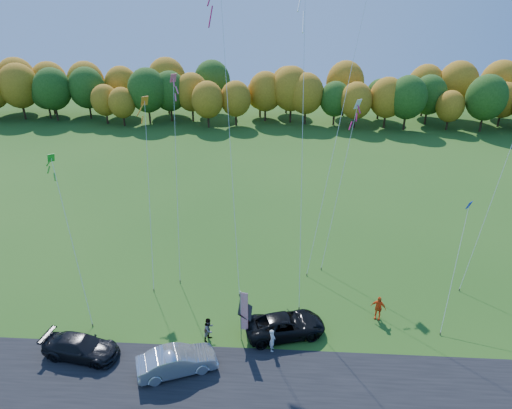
# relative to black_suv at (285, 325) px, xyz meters

# --- Properties ---
(ground) EXTENTS (160.00, 160.00, 0.00)m
(ground) POSITION_rel_black_suv_xyz_m (-2.29, -0.52, -0.74)
(ground) COLOR #214E14
(asphalt_strip) EXTENTS (90.00, 6.00, 0.01)m
(asphalt_strip) POSITION_rel_black_suv_xyz_m (-2.29, -4.52, -0.73)
(asphalt_strip) COLOR black
(asphalt_strip) RESTS_ON ground
(tree_line) EXTENTS (116.00, 12.00, 10.00)m
(tree_line) POSITION_rel_black_suv_xyz_m (-2.29, 54.48, -0.74)
(tree_line) COLOR #1E4711
(tree_line) RESTS_ON ground
(black_suv) EXTENTS (5.78, 3.79, 1.48)m
(black_suv) POSITION_rel_black_suv_xyz_m (0.00, 0.00, 0.00)
(black_suv) COLOR black
(black_suv) RESTS_ON ground
(silver_sedan) EXTENTS (5.01, 3.30, 1.56)m
(silver_sedan) POSITION_rel_black_suv_xyz_m (-6.46, -3.74, 0.04)
(silver_sedan) COLOR silver
(silver_sedan) RESTS_ON ground
(dark_truck_a) EXTENTS (5.07, 2.65, 1.40)m
(dark_truck_a) POSITION_rel_black_suv_xyz_m (-12.76, -2.85, -0.04)
(dark_truck_a) COLOR black
(dark_truck_a) RESTS_ON ground
(person_tailgate_a) EXTENTS (0.39, 0.58, 1.57)m
(person_tailgate_a) POSITION_rel_black_suv_xyz_m (-0.81, -1.57, 0.05)
(person_tailgate_a) COLOR silver
(person_tailgate_a) RESTS_ON ground
(person_tailgate_b) EXTENTS (0.95, 1.02, 1.67)m
(person_tailgate_b) POSITION_rel_black_suv_xyz_m (-4.98, -0.84, 0.10)
(person_tailgate_b) COLOR gray
(person_tailgate_b) RESTS_ON ground
(person_east) EXTENTS (1.15, 0.80, 1.81)m
(person_east) POSITION_rel_black_suv_xyz_m (6.46, 2.03, 0.16)
(person_east) COLOR #F35516
(person_east) RESTS_ON ground
(feather_flag) EXTENTS (0.51, 0.14, 3.84)m
(feather_flag) POSITION_rel_black_suv_xyz_m (-2.70, -0.75, 1.60)
(feather_flag) COLOR #999999
(feather_flag) RESTS_ON ground
(kite_delta_blue) EXTENTS (3.69, 11.27, 24.44)m
(kite_delta_blue) POSITION_rel_black_suv_xyz_m (-4.59, 9.29, 11.26)
(kite_delta_blue) COLOR #4C3F33
(kite_delta_blue) RESTS_ON ground
(kite_parafoil_orange) EXTENTS (7.12, 11.55, 26.68)m
(kite_parafoil_orange) POSITION_rel_black_suv_xyz_m (4.37, 12.58, 12.41)
(kite_parafoil_orange) COLOR #4C3F33
(kite_parafoil_orange) RESTS_ON ground
(kite_delta_red) EXTENTS (2.21, 9.05, 23.44)m
(kite_delta_red) POSITION_rel_black_suv_xyz_m (0.87, 7.55, 13.30)
(kite_delta_red) COLOR #4C3F33
(kite_delta_red) RESTS_ON ground
(kite_parafoil_rainbow) EXTENTS (6.71, 6.49, 18.55)m
(kite_parafoil_rainbow) POSITION_rel_black_suv_xyz_m (16.01, 8.73, 8.42)
(kite_parafoil_rainbow) COLOR #4C3F33
(kite_parafoil_rainbow) RESTS_ON ground
(kite_diamond_yellow) EXTENTS (2.08, 7.75, 13.85)m
(kite_diamond_yellow) POSITION_rel_black_suv_xyz_m (-10.81, 7.85, 5.96)
(kite_diamond_yellow) COLOR #4C3F33
(kite_diamond_yellow) RESTS_ON ground
(kite_diamond_green) EXTENTS (4.21, 6.10, 10.84)m
(kite_diamond_green) POSITION_rel_black_suv_xyz_m (-15.04, 2.74, 4.48)
(kite_diamond_green) COLOR #4C3F33
(kite_diamond_green) RESTS_ON ground
(kite_diamond_white) EXTENTS (3.25, 5.63, 13.51)m
(kite_diamond_white) POSITION_rel_black_suv_xyz_m (4.26, 10.58, 5.77)
(kite_diamond_white) COLOR #4C3F33
(kite_diamond_white) RESTS_ON ground
(kite_diamond_pink) EXTENTS (1.29, 6.18, 15.59)m
(kite_diamond_pink) POSITION_rel_black_suv_xyz_m (-8.67, 8.39, 7.00)
(kite_diamond_pink) COLOR #4C3F33
(kite_diamond_pink) RESTS_ON ground
(kite_diamond_blue_low) EXTENTS (2.90, 5.76, 7.80)m
(kite_diamond_blue_low) POSITION_rel_black_suv_xyz_m (11.59, 3.18, 2.96)
(kite_diamond_blue_low) COLOR #4C3F33
(kite_diamond_blue_low) RESTS_ON ground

